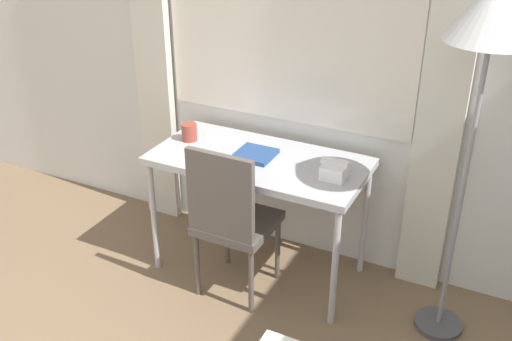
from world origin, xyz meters
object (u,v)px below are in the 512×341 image
Objects in this scene: desk_chair at (231,216)px; mug at (189,132)px; book at (255,154)px; desk at (259,168)px; standing_lamp at (492,29)px; telephone at (335,170)px.

desk_chair is 9.13× the size of mug.
desk is at bearing -18.48° from book.
book is (-1.11, 0.04, -0.84)m from standing_lamp.
desk_chair is at bearing -167.90° from standing_lamp.
book is at bearing 89.42° from desk_chair.
mug is at bearing 145.36° from desk_chair.
standing_lamp is 17.79× the size of mug.
standing_lamp is (1.09, -0.03, 0.91)m from desk.
mug reaches higher than book.
standing_lamp is at bearing -0.29° from telephone.
standing_lamp reaches higher than book.
mug is (-0.44, 0.31, 0.28)m from desk_chair.
desk_chair is 0.51× the size of standing_lamp.
desk is 1.42m from standing_lamp.
standing_lamp is 1.39m from book.
mug is (-0.44, 0.02, 0.04)m from book.
book is (0.00, 0.28, 0.25)m from desk_chair.
desk is 8.34× the size of telephone.
desk is 5.73× the size of book.
desk_chair is at bearing -35.05° from mug.
mug is (-1.56, 0.07, -0.80)m from standing_lamp.
desk is 0.49m from mug.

